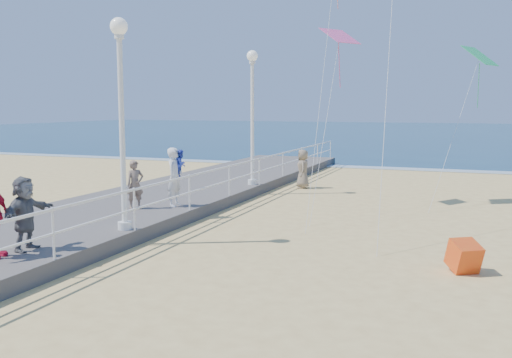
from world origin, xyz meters
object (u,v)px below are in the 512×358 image
(beach_walker_c, at_px, (303,169))
(spectator_5, at_px, (25,213))
(lamp_post_mid, at_px, (121,102))
(woman_holding_toddler, at_px, (175,177))
(box_kite, at_px, (464,259))
(spectator_6, at_px, (135,185))
(lamp_post_far, at_px, (252,103))
(toddler_held, at_px, (181,164))

(beach_walker_c, bearing_deg, spectator_5, -28.89)
(lamp_post_mid, height_order, woman_holding_toddler, lamp_post_mid)
(box_kite, bearing_deg, beach_walker_c, 89.26)
(lamp_post_mid, relative_size, spectator_5, 3.23)
(lamp_post_mid, relative_size, spectator_6, 3.54)
(lamp_post_far, bearing_deg, spectator_5, -94.05)
(lamp_post_mid, height_order, lamp_post_far, same)
(woman_holding_toddler, bearing_deg, lamp_post_far, -7.08)
(lamp_post_mid, bearing_deg, toddler_held, 95.01)
(lamp_post_mid, distance_m, spectator_5, 3.64)
(spectator_5, distance_m, box_kite, 9.58)
(woman_holding_toddler, bearing_deg, toddler_held, -47.22)
(spectator_5, xyz_separation_m, spectator_6, (-0.57, 5.23, -0.07))
(woman_holding_toddler, height_order, toddler_held, woman_holding_toddler)
(spectator_5, bearing_deg, beach_walker_c, -14.59)
(toddler_held, bearing_deg, spectator_5, 173.16)
(beach_walker_c, bearing_deg, lamp_post_mid, -26.87)
(spectator_6, bearing_deg, toddler_held, -12.49)
(toddler_held, bearing_deg, spectator_6, 130.42)
(lamp_post_mid, distance_m, beach_walker_c, 11.82)
(toddler_held, xyz_separation_m, beach_walker_c, (1.73, 7.75, -0.88))
(spectator_6, xyz_separation_m, beach_walker_c, (2.80, 8.73, -0.31))
(lamp_post_far, relative_size, woman_holding_toddler, 2.87)
(woman_holding_toddler, distance_m, toddler_held, 0.45)
(lamp_post_mid, bearing_deg, spectator_5, -107.66)
(spectator_5, bearing_deg, toddler_held, -10.12)
(lamp_post_mid, xyz_separation_m, box_kite, (8.21, 0.48, -3.36))
(lamp_post_mid, xyz_separation_m, spectator_6, (-1.39, 2.65, -2.51))
(toddler_held, distance_m, box_kite, 9.20)
(woman_holding_toddler, height_order, beach_walker_c, woman_holding_toddler)
(lamp_post_mid, relative_size, lamp_post_far, 1.00)
(lamp_post_mid, height_order, toddler_held, lamp_post_mid)
(beach_walker_c, bearing_deg, woman_holding_toddler, -33.19)
(spectator_5, bearing_deg, lamp_post_mid, -23.17)
(lamp_post_mid, distance_m, box_kite, 8.89)
(lamp_post_mid, height_order, beach_walker_c, lamp_post_mid)
(box_kite, bearing_deg, lamp_post_far, 101.26)
(toddler_held, distance_m, spectator_5, 6.25)
(beach_walker_c, bearing_deg, spectator_6, -37.58)
(toddler_held, bearing_deg, beach_walker_c, -14.81)
(lamp_post_mid, height_order, box_kite, lamp_post_mid)
(lamp_post_far, xyz_separation_m, spectator_5, (-0.82, -11.58, -2.44))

